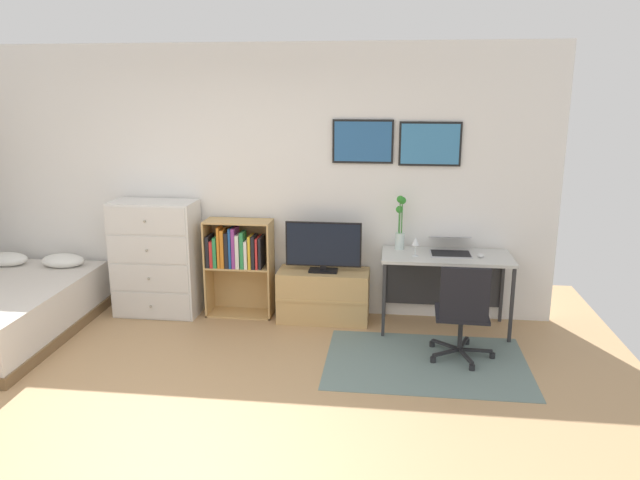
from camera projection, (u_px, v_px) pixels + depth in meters
ground_plane at (168, 432)px, 4.06m from camera, size 7.20×7.20×0.00m
wall_back_with_posters at (250, 181)px, 6.08m from camera, size 6.12×0.09×2.70m
area_rug at (426, 362)px, 5.10m from camera, size 1.70×1.20×0.01m
dresser at (156, 258)px, 6.11m from camera, size 0.84×0.46×1.18m
bookshelf at (237, 258)px, 6.06m from camera, size 0.67×0.30×0.99m
tv_stand at (324, 295)px, 6.00m from camera, size 0.90×0.41×0.51m
television at (323, 247)px, 5.85m from camera, size 0.74×0.16×0.50m
desk at (445, 267)px, 5.76m from camera, size 1.21×0.58×0.74m
office_chair at (463, 310)px, 5.02m from camera, size 0.56×0.58×0.86m
laptop at (450, 246)px, 5.73m from camera, size 0.39×0.42×0.17m
computer_mouse at (481, 255)px, 5.58m from camera, size 0.06×0.10×0.03m
bamboo_vase at (400, 224)px, 5.82m from camera, size 0.10×0.10×0.53m
wine_glass at (416, 242)px, 5.59m from camera, size 0.07×0.07×0.18m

